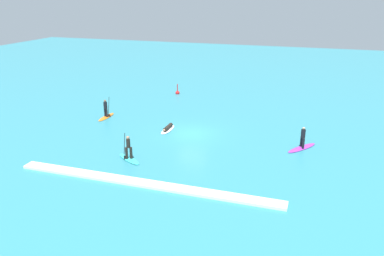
# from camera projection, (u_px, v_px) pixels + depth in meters

# --- Properties ---
(ground_plane) EXTENTS (120.00, 120.00, 0.00)m
(ground_plane) POSITION_uv_depth(u_px,v_px,m) (192.00, 133.00, 33.81)
(ground_plane) COLOR teal
(ground_plane) RESTS_ON ground
(surfer_on_white_board) EXTENTS (0.75, 2.55, 0.42)m
(surfer_on_white_board) POSITION_uv_depth(u_px,v_px,m) (168.00, 128.00, 34.59)
(surfer_on_white_board) COLOR white
(surfer_on_white_board) RESTS_ON ground_plane
(surfer_on_purple_board) EXTENTS (2.40, 3.03, 1.79)m
(surfer_on_purple_board) POSITION_uv_depth(u_px,v_px,m) (302.00, 143.00, 30.44)
(surfer_on_purple_board) COLOR purple
(surfer_on_purple_board) RESTS_ON ground_plane
(surfer_on_orange_board) EXTENTS (0.76, 2.81, 2.10)m
(surfer_on_orange_board) POSITION_uv_depth(u_px,v_px,m) (106.00, 112.00, 37.95)
(surfer_on_orange_board) COLOR orange
(surfer_on_orange_board) RESTS_ON ground_plane
(surfer_on_teal_board) EXTENTS (2.49, 1.91, 2.10)m
(surfer_on_teal_board) POSITION_uv_depth(u_px,v_px,m) (129.00, 154.00, 28.38)
(surfer_on_teal_board) COLOR #33C6CC
(surfer_on_teal_board) RESTS_ON ground_plane
(marker_buoy) EXTENTS (0.51, 0.51, 1.33)m
(marker_buoy) POSITION_uv_depth(u_px,v_px,m) (178.00, 93.00, 46.76)
(marker_buoy) COLOR red
(marker_buoy) RESTS_ON ground_plane
(wave_crest) EXTENTS (18.14, 0.90, 0.18)m
(wave_crest) POSITION_uv_depth(u_px,v_px,m) (144.00, 183.00, 24.82)
(wave_crest) COLOR white
(wave_crest) RESTS_ON ground_plane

